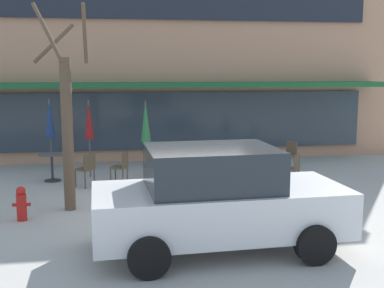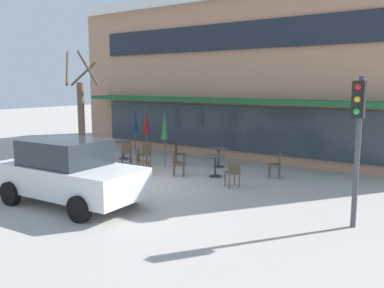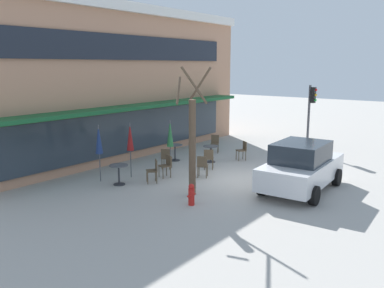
# 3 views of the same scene
# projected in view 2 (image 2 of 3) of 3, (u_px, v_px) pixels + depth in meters

# --- Properties ---
(ground_plane) EXTENTS (80.00, 80.00, 0.00)m
(ground_plane) POSITION_uv_depth(u_px,v_px,m) (128.00, 186.00, 12.94)
(ground_plane) COLOR #ADA8A0
(building_facade) EXTENTS (16.76, 9.10, 7.19)m
(building_facade) POSITION_uv_depth(u_px,v_px,m) (263.00, 76.00, 20.51)
(building_facade) COLOR tan
(building_facade) RESTS_ON ground
(cafe_table_near_wall) EXTENTS (0.70, 0.70, 0.76)m
(cafe_table_near_wall) POSITION_uv_depth(u_px,v_px,m) (215.00, 162.00, 14.17)
(cafe_table_near_wall) COLOR #333338
(cafe_table_near_wall) RESTS_ON ground
(cafe_table_streetside) EXTENTS (0.70, 0.70, 0.76)m
(cafe_table_streetside) POSITION_uv_depth(u_px,v_px,m) (123.00, 147.00, 17.53)
(cafe_table_streetside) COLOR #333338
(cafe_table_streetside) RESTS_ON ground
(cafe_table_by_tree) EXTENTS (0.70, 0.70, 0.76)m
(cafe_table_by_tree) POSITION_uv_depth(u_px,v_px,m) (219.00, 154.00, 15.82)
(cafe_table_by_tree) COLOR #333338
(cafe_table_by_tree) RESTS_ON ground
(patio_umbrella_green_folded) EXTENTS (0.28, 0.28, 2.20)m
(patio_umbrella_green_folded) POSITION_uv_depth(u_px,v_px,m) (164.00, 126.00, 15.65)
(patio_umbrella_green_folded) COLOR #4C4C51
(patio_umbrella_green_folded) RESTS_ON ground
(patio_umbrella_cream_folded) EXTENTS (0.28, 0.28, 2.20)m
(patio_umbrella_cream_folded) POSITION_uv_depth(u_px,v_px,m) (135.00, 120.00, 18.17)
(patio_umbrella_cream_folded) COLOR #4C4C51
(patio_umbrella_cream_folded) RESTS_ON ground
(patio_umbrella_corner_open) EXTENTS (0.28, 0.28, 2.20)m
(patio_umbrella_corner_open) POSITION_uv_depth(u_px,v_px,m) (147.00, 122.00, 17.12)
(patio_umbrella_corner_open) COLOR #4C4C51
(patio_umbrella_corner_open) RESTS_ON ground
(cafe_chair_0) EXTENTS (0.54, 0.54, 0.89)m
(cafe_chair_0) POSITION_uv_depth(u_px,v_px,m) (178.00, 153.00, 16.04)
(cafe_chair_0) COLOR brown
(cafe_chair_0) RESTS_ON ground
(cafe_chair_1) EXTENTS (0.54, 0.54, 0.89)m
(cafe_chair_1) POSITION_uv_depth(u_px,v_px,m) (141.00, 160.00, 14.48)
(cafe_chair_1) COLOR brown
(cafe_chair_1) RESTS_ON ground
(cafe_chair_2) EXTENTS (0.55, 0.55, 0.89)m
(cafe_chair_2) POSITION_uv_depth(u_px,v_px,m) (177.00, 162.00, 14.24)
(cafe_chair_2) COLOR brown
(cafe_chair_2) RESTS_ON ground
(cafe_chair_3) EXTENTS (0.52, 0.52, 0.89)m
(cafe_chair_3) POSITION_uv_depth(u_px,v_px,m) (146.00, 153.00, 15.90)
(cafe_chair_3) COLOR brown
(cafe_chair_3) RESTS_ON ground
(cafe_chair_4) EXTENTS (0.56, 0.56, 0.89)m
(cafe_chair_4) POSITION_uv_depth(u_px,v_px,m) (127.00, 152.00, 16.29)
(cafe_chair_4) COLOR brown
(cafe_chair_4) RESTS_ON ground
(cafe_chair_5) EXTENTS (0.56, 0.56, 0.89)m
(cafe_chair_5) POSITION_uv_depth(u_px,v_px,m) (233.00, 171.00, 12.69)
(cafe_chair_5) COLOR brown
(cafe_chair_5) RESTS_ON ground
(cafe_chair_6) EXTENTS (0.54, 0.54, 0.89)m
(cafe_chair_6) POSITION_uv_depth(u_px,v_px,m) (277.00, 163.00, 13.97)
(cafe_chair_6) COLOR brown
(cafe_chair_6) RESTS_ON ground
(parked_sedan) EXTENTS (4.29, 2.19, 1.76)m
(parked_sedan) POSITION_uv_depth(u_px,v_px,m) (68.00, 172.00, 10.92)
(parked_sedan) COLOR silver
(parked_sedan) RESTS_ON ground
(street_tree) EXTENTS (1.16, 1.31, 4.38)m
(street_tree) POSITION_uv_depth(u_px,v_px,m) (81.00, 121.00, 14.57)
(street_tree) COLOR brown
(street_tree) RESTS_ON ground
(traffic_light_pole) EXTENTS (0.26, 0.44, 3.40)m
(traffic_light_pole) POSITION_uv_depth(u_px,v_px,m) (358.00, 127.00, 8.85)
(traffic_light_pole) COLOR #47474C
(traffic_light_pole) RESTS_ON ground
(fire_hydrant) EXTENTS (0.36, 0.20, 0.71)m
(fire_hydrant) POSITION_uv_depth(u_px,v_px,m) (53.00, 164.00, 14.77)
(fire_hydrant) COLOR red
(fire_hydrant) RESTS_ON ground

